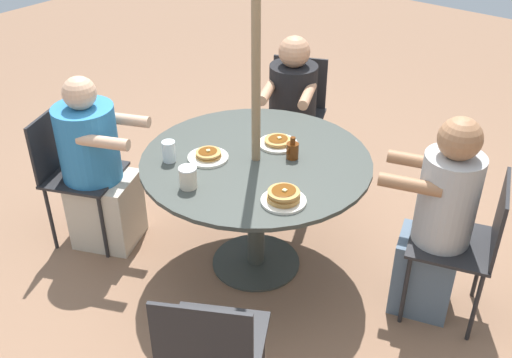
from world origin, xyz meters
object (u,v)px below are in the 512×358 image
(diner_north, at_px, (291,119))
(diner_east, at_px, (97,171))
(diner_west, at_px, (437,226))
(pancake_plate_c, at_px, (208,156))
(drinking_glass_a, at_px, (169,151))
(patio_chair_west, at_px, (468,239))
(patio_chair_south, at_px, (211,350))
(pancake_plate_b, at_px, (278,143))
(syrup_bottle, at_px, (292,150))
(coffee_cup, at_px, (188,177))
(patio_table, at_px, (256,178))
(patio_chair_north, at_px, (296,108))
(patio_chair_east, at_px, (72,167))
(pancake_plate_a, at_px, (284,197))

(diner_north, bearing_deg, diner_east, 44.96)
(diner_east, distance_m, diner_west, 2.03)
(pancake_plate_c, relative_size, drinking_glass_a, 1.91)
(patio_chair_west, distance_m, drinking_glass_a, 1.66)
(pancake_plate_c, bearing_deg, patio_chair_south, 42.46)
(diner_east, bearing_deg, drinking_glass_a, 75.76)
(pancake_plate_b, bearing_deg, syrup_bottle, 64.55)
(patio_chair_west, height_order, drinking_glass_a, drinking_glass_a)
(syrup_bottle, bearing_deg, patio_chair_south, 20.26)
(coffee_cup, bearing_deg, patio_table, 168.37)
(diner_west, height_order, coffee_cup, diner_west)
(coffee_cup, bearing_deg, patio_chair_north, -165.55)
(diner_north, xyz_separation_m, patio_chair_west, (0.57, 1.54, 0.00))
(patio_chair_east, relative_size, drinking_glass_a, 7.28)
(diner_north, height_order, pancake_plate_a, diner_north)
(patio_chair_east, relative_size, pancake_plate_b, 3.80)
(patio_chair_south, xyz_separation_m, drinking_glass_a, (-0.71, -0.94, 0.30))
(patio_table, height_order, patio_chair_south, patio_chair_south)
(patio_chair_south, distance_m, drinking_glass_a, 1.22)
(patio_table, relative_size, diner_north, 1.17)
(pancake_plate_a, bearing_deg, patio_chair_west, 128.95)
(patio_chair_north, xyz_separation_m, diner_north, (0.15, 0.07, -0.00))
(patio_chair_west, relative_size, diner_west, 0.73)
(patio_table, height_order, patio_chair_east, patio_chair_east)
(patio_chair_west, height_order, coffee_cup, patio_chair_west)
(patio_chair_east, distance_m, drinking_glass_a, 0.80)
(pancake_plate_a, bearing_deg, patio_table, -123.64)
(patio_table, relative_size, pancake_plate_b, 5.68)
(drinking_glass_a, bearing_deg, patio_chair_north, -174.97)
(patio_chair_west, relative_size, pancake_plate_b, 3.80)
(patio_table, bearing_deg, pancake_plate_c, -51.62)
(patio_chair_west, bearing_deg, pancake_plate_b, 80.18)
(patio_chair_north, height_order, diner_east, diner_east)
(syrup_bottle, height_order, coffee_cup, syrup_bottle)
(patio_chair_east, distance_m, coffee_cup, 1.03)
(patio_chair_east, xyz_separation_m, diner_west, (-0.79, 2.05, 0.04))
(pancake_plate_a, height_order, syrup_bottle, syrup_bottle)
(patio_chair_west, bearing_deg, patio_chair_south, 140.96)
(diner_east, distance_m, coffee_cup, 0.89)
(diner_east, bearing_deg, coffee_cup, 63.84)
(patio_chair_north, bearing_deg, diner_west, 127.90)
(diner_west, distance_m, syrup_bottle, 0.87)
(drinking_glass_a, bearing_deg, pancake_plate_a, 95.04)
(syrup_bottle, bearing_deg, diner_east, -63.12)
(diner_west, xyz_separation_m, pancake_plate_b, (0.10, -0.97, 0.21))
(patio_chair_north, height_order, pancake_plate_c, patio_chair_north)
(pancake_plate_c, height_order, syrup_bottle, syrup_bottle)
(patio_chair_west, bearing_deg, syrup_bottle, 85.35)
(patio_chair_north, relative_size, diner_north, 0.78)
(patio_table, height_order, patio_chair_north, patio_chair_north)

